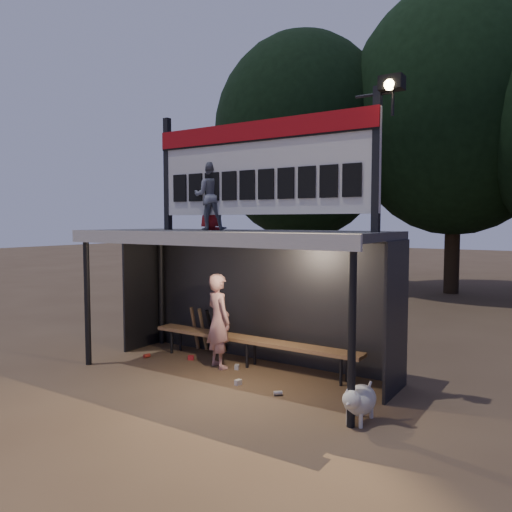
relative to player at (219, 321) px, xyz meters
The scene contains 12 objects.
ground 0.92m from the player, 25.73° to the right, with size 80.00×80.00×0.00m, color #4F3A27.
player is the anchor object (origin of this frame).
child_a 2.09m from the player, 94.55° to the right, with size 0.54×0.42×1.11m, color slate.
child_b 2.06m from the player, 152.01° to the right, with size 0.52×0.34×1.06m, color #B21B1F.
dugout_shelter 1.13m from the player, ahead, with size 5.10×2.08×2.32m.
scoreboard_assembly 2.72m from the player, 12.25° to the right, with size 4.10×0.27×1.99m.
bench 0.66m from the player, 39.25° to the left, with size 4.00×0.35×0.48m.
tree_left 11.45m from the player, 110.06° to the left, with size 6.46×6.46×9.27m.
tree_mid 12.59m from the player, 82.82° to the left, with size 7.22×7.22×10.36m.
dog 3.05m from the player, 18.05° to the right, with size 0.36×0.81×0.49m.
bats 1.03m from the player, 140.29° to the left, with size 0.68×0.35×0.84m.
litter 0.81m from the player, 67.09° to the right, with size 3.10×0.85×0.08m.
Camera 1 is at (4.62, -6.42, 2.47)m, focal length 35.00 mm.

